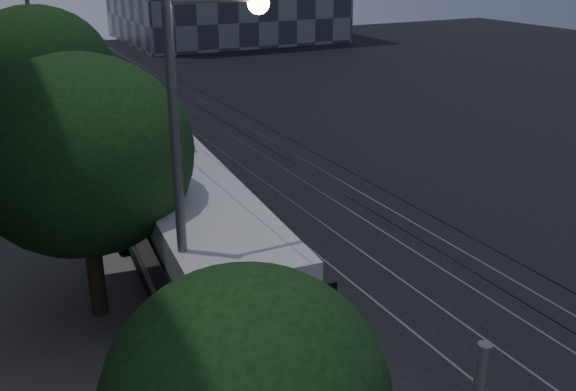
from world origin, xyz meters
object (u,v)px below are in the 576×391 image
(car_white_a, at_px, (138,157))
(car_white_b, at_px, (79,130))
(trolleybus, at_px, (183,224))
(car_white_d, at_px, (45,87))
(pickup_silver, at_px, (171,191))
(streetlamp_far, at_px, (40,32))
(car_white_c, at_px, (52,98))
(streetlamp_near, at_px, (195,160))

(car_white_a, xyz_separation_m, car_white_b, (-1.60, 5.50, 0.11))
(trolleybus, bearing_deg, car_white_d, 94.84)
(pickup_silver, bearing_deg, streetlamp_far, 108.89)
(trolleybus, relative_size, car_white_c, 3.29)
(trolleybus, distance_m, car_white_d, 28.79)
(car_white_a, height_order, streetlamp_near, streetlamp_near)
(car_white_c, xyz_separation_m, car_white_d, (0.00, 3.37, 0.09))
(streetlamp_near, bearing_deg, car_white_a, 80.86)
(car_white_d, bearing_deg, streetlamp_far, -94.53)
(trolleybus, xyz_separation_m, car_white_b, (-0.20, 16.34, -1.07))
(trolleybus, distance_m, car_white_c, 25.43)
(car_white_c, bearing_deg, pickup_silver, -67.32)
(car_white_c, distance_m, streetlamp_far, 9.60)
(car_white_b, relative_size, car_white_c, 1.29)
(car_white_b, xyz_separation_m, car_white_d, (0.00, 12.43, 0.00))
(car_white_c, bearing_deg, car_white_a, -65.07)
(pickup_silver, bearing_deg, car_white_b, 104.35)
(car_white_d, bearing_deg, trolleybus, -88.69)
(car_white_a, relative_size, car_white_d, 0.86)
(car_white_a, height_order, car_white_c, car_white_c)
(pickup_silver, xyz_separation_m, car_white_c, (-1.42, 20.17, -0.25))
(car_white_c, bearing_deg, car_white_b, -71.34)
(pickup_silver, relative_size, car_white_a, 1.71)
(pickup_silver, bearing_deg, car_white_a, 95.21)
(pickup_silver, distance_m, car_white_a, 5.62)
(streetlamp_near, xyz_separation_m, streetlamp_far, (-0.17, 22.14, 0.22))
(trolleybus, height_order, car_white_b, trolleybus)
(car_white_c, bearing_deg, streetlamp_far, -79.00)
(streetlamp_near, height_order, streetlamp_far, streetlamp_far)
(streetlamp_far, bearing_deg, car_white_d, 84.56)
(streetlamp_far, bearing_deg, pickup_silver, -78.20)
(trolleybus, distance_m, streetlamp_far, 17.71)
(streetlamp_far, bearing_deg, trolleybus, -85.70)
(trolleybus, xyz_separation_m, car_white_d, (-0.20, 28.77, -1.07))
(streetlamp_near, relative_size, streetlamp_far, 0.96)
(trolleybus, height_order, car_white_d, trolleybus)
(car_white_a, height_order, car_white_b, car_white_b)
(car_white_b, relative_size, car_white_d, 1.17)
(pickup_silver, distance_m, car_white_c, 20.22)
(pickup_silver, height_order, car_white_d, pickup_silver)
(car_white_a, bearing_deg, car_white_c, 94.96)
(streetlamp_far, bearing_deg, car_white_a, -67.20)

